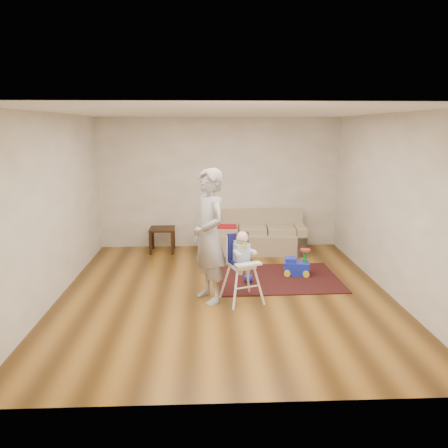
{
  "coord_description": "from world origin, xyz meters",
  "views": [
    {
      "loc": [
        -0.29,
        -6.32,
        2.49
      ],
      "look_at": [
        0.0,
        0.4,
        1.0
      ],
      "focal_mm": 35.0,
      "sensor_mm": 36.0,
      "label": 1
    }
  ],
  "objects_px": {
    "ride_on_toy": "(297,262)",
    "side_table": "(162,240)",
    "sofa": "(253,232)",
    "high_chair": "(242,268)",
    "toy_ball": "(248,278)",
    "adult": "(209,236)"
  },
  "relations": [
    {
      "from": "side_table",
      "to": "sofa",
      "type": "bearing_deg",
      "value": -1.64
    },
    {
      "from": "side_table",
      "to": "high_chair",
      "type": "bearing_deg",
      "value": -62.32
    },
    {
      "from": "high_chair",
      "to": "side_table",
      "type": "bearing_deg",
      "value": 97.29
    },
    {
      "from": "sofa",
      "to": "ride_on_toy",
      "type": "distance_m",
      "value": 1.64
    },
    {
      "from": "toy_ball",
      "to": "high_chair",
      "type": "bearing_deg",
      "value": -103.07
    },
    {
      "from": "side_table",
      "to": "high_chair",
      "type": "xyz_separation_m",
      "value": [
        1.41,
        -2.68,
        0.26
      ]
    },
    {
      "from": "toy_ball",
      "to": "sofa",
      "type": "bearing_deg",
      "value": 82.04
    },
    {
      "from": "side_table",
      "to": "ride_on_toy",
      "type": "bearing_deg",
      "value": -32.78
    },
    {
      "from": "side_table",
      "to": "toy_ball",
      "type": "distance_m",
      "value": 2.51
    },
    {
      "from": "ride_on_toy",
      "to": "high_chair",
      "type": "bearing_deg",
      "value": -123.86
    },
    {
      "from": "sofa",
      "to": "ride_on_toy",
      "type": "relative_size",
      "value": 4.73
    },
    {
      "from": "toy_ball",
      "to": "side_table",
      "type": "bearing_deg",
      "value": 129.09
    },
    {
      "from": "ride_on_toy",
      "to": "high_chair",
      "type": "height_order",
      "value": "high_chair"
    },
    {
      "from": "ride_on_toy",
      "to": "adult",
      "type": "distance_m",
      "value": 1.97
    },
    {
      "from": "adult",
      "to": "sofa",
      "type": "bearing_deg",
      "value": 135.23
    },
    {
      "from": "sofa",
      "to": "adult",
      "type": "xyz_separation_m",
      "value": [
        -0.91,
        -2.57,
        0.56
      ]
    },
    {
      "from": "ride_on_toy",
      "to": "side_table",
      "type": "bearing_deg",
      "value": 156.36
    },
    {
      "from": "toy_ball",
      "to": "high_chair",
      "type": "relative_size",
      "value": 0.14
    },
    {
      "from": "high_chair",
      "to": "adult",
      "type": "xyz_separation_m",
      "value": [
        -0.47,
        0.06,
        0.46
      ]
    },
    {
      "from": "sofa",
      "to": "high_chair",
      "type": "height_order",
      "value": "high_chair"
    },
    {
      "from": "sofa",
      "to": "toy_ball",
      "type": "height_order",
      "value": "sofa"
    },
    {
      "from": "sofa",
      "to": "ride_on_toy",
      "type": "bearing_deg",
      "value": -64.34
    }
  ]
}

